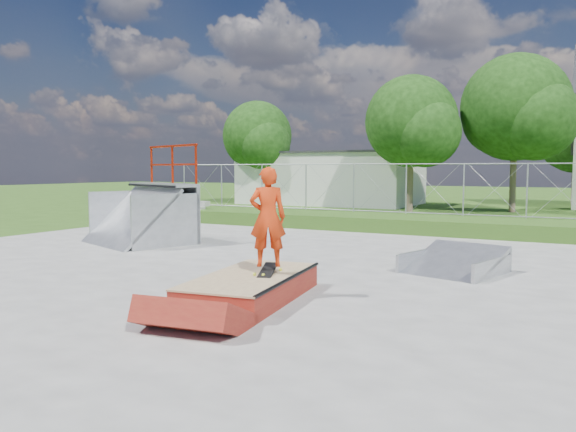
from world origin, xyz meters
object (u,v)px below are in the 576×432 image
grind_box (251,288)px  flat_bank_ramp (453,262)px  skater (268,221)px  quarter_pipe (137,194)px

grind_box → flat_bank_ramp: flat_bank_ramp is taller
flat_bank_ramp → skater: size_ratio=1.10×
quarter_pipe → flat_bank_ramp: size_ratio=1.58×
grind_box → flat_bank_ramp: bearing=50.4°
grind_box → flat_bank_ramp: (2.37, 3.87, 0.04)m
grind_box → skater: skater is taller
quarter_pipe → skater: quarter_pipe is taller
grind_box → flat_bank_ramp: 4.54m
flat_bank_ramp → grind_box: bearing=-106.5°
flat_bank_ramp → skater: (-2.20, -3.62, 1.01)m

